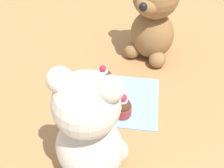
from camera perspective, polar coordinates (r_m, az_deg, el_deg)
ground_plane at (r=0.81m, az=0.00°, el=-2.90°), size 4.00×4.00×0.00m
knitted_placemat at (r=0.80m, az=0.00°, el=-2.75°), size 0.24×0.18×0.01m
teddy_bear_cream at (r=0.58m, az=-4.20°, el=-8.36°), size 0.15×0.15×0.27m
teddy_bear_tan at (r=0.88m, az=7.54°, el=12.16°), size 0.16×0.16×0.27m
cupcake_near_cream_bear at (r=0.75m, az=1.95°, el=-4.23°), size 0.04×0.04×0.06m
saucer_plate at (r=0.83m, az=-1.60°, el=-0.75°), size 0.07×0.07×0.01m
cupcake_near_tan_bear at (r=0.80m, az=-1.64°, el=0.84°), size 0.05×0.05×0.07m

